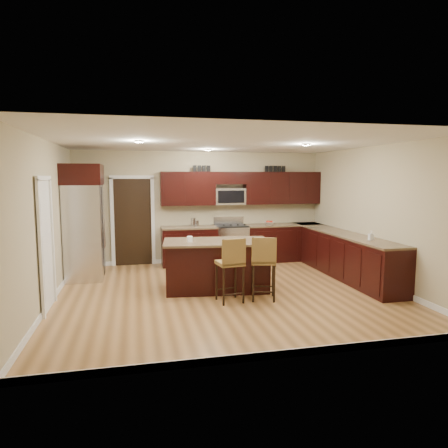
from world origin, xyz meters
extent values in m
plane|color=#A27340|center=(0.00, 0.00, 0.00)|extent=(6.00, 6.00, 0.00)
plane|color=silver|center=(0.00, 0.00, 2.70)|extent=(6.00, 6.00, 0.00)
plane|color=tan|center=(0.00, 2.75, 1.35)|extent=(6.00, 0.00, 6.00)
plane|color=tan|center=(-3.00, 0.00, 1.35)|extent=(0.00, 5.50, 5.50)
plane|color=tan|center=(3.00, 0.00, 1.35)|extent=(0.00, 5.50, 5.50)
cube|color=black|center=(-0.35, 2.45, 0.44)|extent=(1.30, 0.60, 0.88)
cube|color=black|center=(2.03, 2.45, 0.44)|extent=(1.94, 0.60, 0.88)
cube|color=black|center=(2.70, 0.48, 0.44)|extent=(0.60, 3.35, 0.88)
cube|color=brown|center=(-0.35, 2.45, 0.90)|extent=(1.30, 0.63, 0.04)
cube|color=brown|center=(2.03, 2.45, 0.90)|extent=(1.94, 0.63, 0.04)
cube|color=brown|center=(2.70, 0.48, 0.90)|extent=(0.63, 3.35, 0.04)
cube|color=black|center=(-0.35, 2.58, 1.82)|extent=(1.30, 0.33, 0.80)
cube|color=black|center=(2.03, 2.58, 1.82)|extent=(1.94, 0.33, 0.80)
cube|color=black|center=(0.68, 2.58, 2.07)|extent=(0.76, 0.33, 0.30)
cube|color=silver|center=(0.68, 2.45, 0.45)|extent=(0.76, 0.64, 0.90)
cube|color=black|center=(0.68, 2.45, 0.91)|extent=(0.76, 0.60, 0.03)
cube|color=black|center=(0.68, 2.15, 0.45)|extent=(0.65, 0.01, 0.45)
cube|color=silver|center=(0.68, 2.72, 1.02)|extent=(0.76, 0.05, 0.18)
cube|color=silver|center=(0.68, 2.60, 1.62)|extent=(0.76, 0.31, 0.40)
cube|color=black|center=(-1.65, 2.73, 1.03)|extent=(0.85, 0.03, 2.06)
cube|color=white|center=(-2.98, -0.30, 1.02)|extent=(0.03, 0.80, 2.04)
cube|color=black|center=(-0.13, 0.25, 0.44)|extent=(1.94, 1.13, 0.88)
cube|color=brown|center=(-0.13, 0.25, 0.90)|extent=(2.05, 1.24, 0.04)
cube|color=black|center=(-0.13, 0.25, 0.04)|extent=(1.85, 1.04, 0.09)
cube|color=olive|center=(-0.07, -0.53, 0.66)|extent=(0.46, 0.46, 0.06)
cube|color=olive|center=(-0.04, -0.72, 0.88)|extent=(0.41, 0.09, 0.44)
cylinder|color=black|center=(-0.24, -0.71, 0.32)|extent=(0.04, 0.04, 0.63)
cylinder|color=black|center=(0.11, -0.71, 0.32)|extent=(0.04, 0.04, 0.63)
cylinder|color=black|center=(-0.24, -0.36, 0.32)|extent=(0.04, 0.04, 0.63)
cylinder|color=black|center=(0.11, -0.36, 0.32)|extent=(0.04, 0.04, 0.63)
cube|color=olive|center=(0.53, -0.53, 0.66)|extent=(0.51, 0.51, 0.06)
cube|color=olive|center=(0.47, -0.71, 0.88)|extent=(0.41, 0.15, 0.44)
cylinder|color=black|center=(0.35, -0.71, 0.32)|extent=(0.04, 0.04, 0.64)
cylinder|color=black|center=(0.70, -0.71, 0.32)|extent=(0.04, 0.04, 0.64)
cylinder|color=black|center=(0.35, -0.36, 0.32)|extent=(0.04, 0.04, 0.64)
cylinder|color=black|center=(0.70, -0.36, 0.32)|extent=(0.04, 0.04, 0.64)
cube|color=silver|center=(-2.62, 1.65, 0.97)|extent=(0.72, 0.97, 1.94)
cube|color=black|center=(-2.26, 1.65, 0.97)|extent=(0.01, 0.02, 1.84)
cylinder|color=silver|center=(-2.23, 1.57, 1.07)|extent=(0.02, 0.02, 0.86)
cylinder|color=silver|center=(-2.23, 1.73, 1.07)|extent=(0.02, 0.02, 0.86)
cube|color=black|center=(-2.62, 1.65, 2.14)|extent=(0.78, 1.03, 0.41)
cube|color=brown|center=(-0.01, 1.57, 0.01)|extent=(0.82, 0.57, 0.01)
imported|color=silver|center=(1.66, 2.45, 0.95)|extent=(0.35, 0.35, 0.06)
imported|color=#B2B2B2|center=(2.70, -0.32, 1.01)|extent=(0.09, 0.09, 0.18)
cylinder|color=silver|center=(-0.25, 2.45, 1.02)|extent=(0.12, 0.12, 0.20)
cylinder|color=silver|center=(-0.17, 2.45, 0.99)|extent=(0.11, 0.11, 0.14)
cylinder|color=white|center=(-0.63, 0.25, 0.97)|extent=(0.10, 0.10, 0.10)
camera|label=1|loc=(-1.60, -6.91, 2.10)|focal=32.00mm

